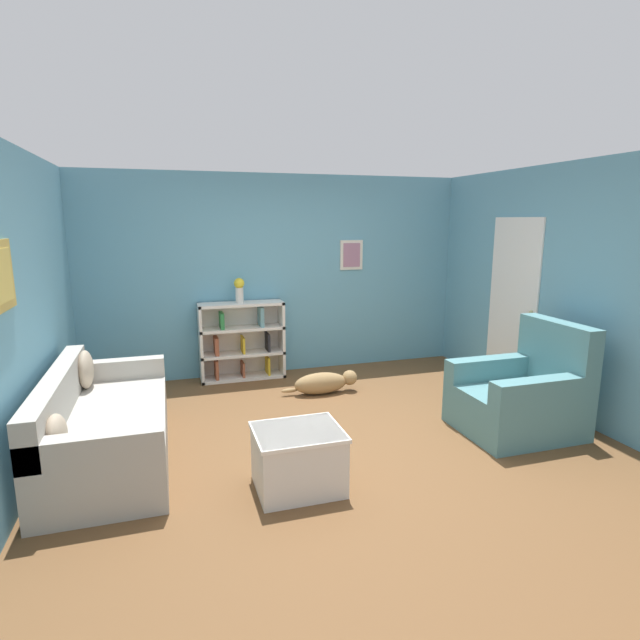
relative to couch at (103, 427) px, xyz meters
name	(u,v)px	position (x,y,z in m)	size (l,w,h in m)	color
ground_plane	(332,436)	(2.01, -0.14, -0.29)	(14.00, 14.00, 0.00)	brown
wall_back	(279,275)	(2.01, 2.11, 1.01)	(5.60, 0.13, 2.60)	#609EB7
wall_left	(12,317)	(-0.54, -0.14, 1.01)	(0.13, 5.00, 2.60)	#609EB7
wall_right	(562,290)	(4.56, -0.12, 1.01)	(0.16, 5.00, 2.60)	#609EB7
couch	(103,427)	(0.00, 0.00, 0.00)	(0.92, 2.04, 0.79)	#ADA89E
bookshelf	(241,341)	(1.46, 1.90, 0.20)	(1.07, 0.32, 0.99)	silver
recliner_chair	(523,396)	(3.82, -0.55, 0.06)	(1.05, 0.91, 1.06)	slate
coffee_table	(298,458)	(1.46, -0.95, -0.04)	(0.66, 0.55, 0.47)	silver
dog	(324,383)	(2.30, 1.01, -0.16)	(0.92, 0.23, 0.26)	#9E7A4C
vase	(239,289)	(1.45, 1.88, 0.88)	(0.13, 0.13, 0.31)	silver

